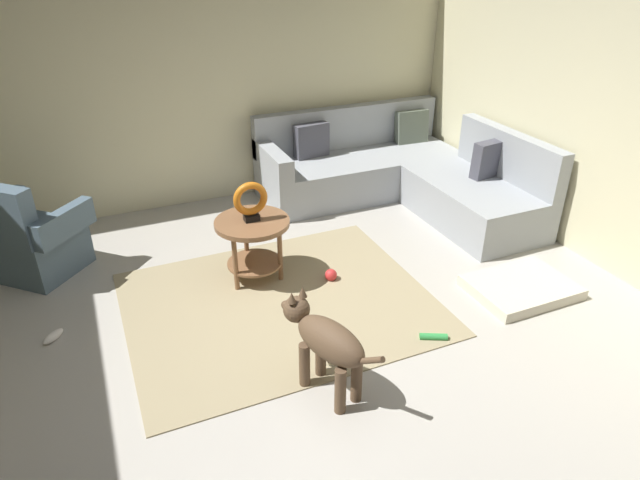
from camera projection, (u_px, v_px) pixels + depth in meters
ground_plane at (294, 370)px, 3.74m from camera, size 6.00×6.00×0.10m
wall_back at (182, 73)px, 5.44m from camera, size 6.00×0.12×2.70m
area_rug at (280, 303)px, 4.33m from camera, size 2.30×1.90×0.01m
sectional_couch at (400, 176)px, 5.90m from camera, size 2.20×2.25×0.88m
armchair at (31, 240)px, 4.58m from camera, size 0.99×0.98×0.88m
side_table at (253, 234)px, 4.46m from camera, size 0.60×0.60×0.54m
torus_sculpture at (251, 201)px, 4.32m from camera, size 0.28×0.08×0.33m
dog_bed_mat at (521, 287)px, 4.46m from camera, size 0.80×0.60×0.09m
dog at (325, 341)px, 3.34m from camera, size 0.39×0.81×0.63m
dog_toy_ball at (331, 275)px, 4.61m from camera, size 0.10×0.10×0.10m
dog_toy_rope at (433, 337)px, 3.93m from camera, size 0.20×0.13×0.05m
dog_toy_bone at (53, 336)px, 3.93m from camera, size 0.17×0.17×0.06m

